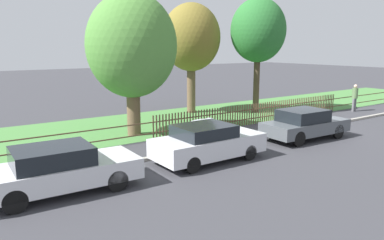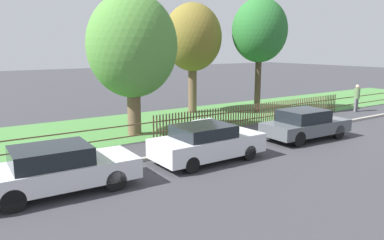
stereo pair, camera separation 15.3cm
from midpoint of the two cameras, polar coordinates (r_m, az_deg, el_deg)
name	(u,v)px [view 2 (the right image)]	position (r m, az deg, el deg)	size (l,w,h in m)	color
ground_plane	(299,132)	(19.16, 16.18, -1.82)	(120.00, 120.00, 0.00)	#38383D
kerb_stone	(297,131)	(19.21, 15.96, -1.59)	(43.78, 0.20, 0.12)	#9E998E
grass_strip	(222,114)	(23.38, 4.73, 0.90)	(43.78, 6.74, 0.01)	#477F3D
park_fence	(260,113)	(20.83, 10.56, 1.03)	(43.78, 0.05, 1.12)	brown
parked_car_silver_hatchback	(58,169)	(11.47, -19.43, -6.99)	(4.46, 1.93, 1.38)	silver
parked_car_black_saloon	(207,142)	(13.74, 2.62, -3.43)	(4.19, 1.84, 1.37)	silver
parked_car_navy_estate	(305,124)	(17.70, 17.10, -0.59)	(4.24, 1.91, 1.37)	#51565B
covered_motorcycle	(202,128)	(16.34, 1.84, -1.21)	(2.13, 0.75, 1.06)	black
tree_nearest_kerb	(132,46)	(17.63, -8.85, 11.05)	(4.16, 4.16, 6.59)	brown
tree_behind_motorcycle	(192,38)	(23.60, 0.26, 12.37)	(3.62, 3.62, 6.79)	brown
tree_mid_park	(260,31)	(24.01, 10.44, 13.21)	(3.41, 3.41, 7.09)	#473828
pedestrian_near_fence	(357,96)	(26.40, 23.97, 3.30)	(0.41, 0.41, 1.75)	slate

